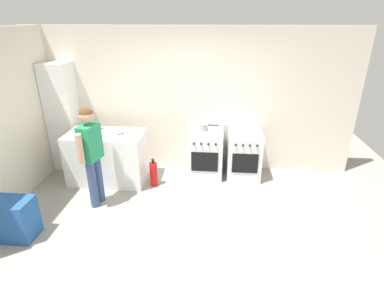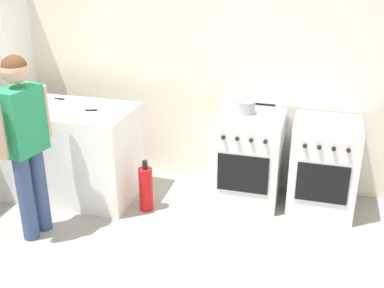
{
  "view_description": "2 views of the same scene",
  "coord_description": "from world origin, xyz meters",
  "px_view_note": "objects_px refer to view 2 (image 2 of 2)",
  "views": [
    {
      "loc": [
        0.54,
        -3.39,
        2.71
      ],
      "look_at": [
        0.16,
        0.92,
        0.88
      ],
      "focal_mm": 28.0,
      "sensor_mm": 36.0,
      "label": 1
    },
    {
      "loc": [
        0.94,
        -2.58,
        2.36
      ],
      "look_at": [
        0.06,
        0.62,
        0.93
      ],
      "focal_mm": 45.0,
      "sensor_mm": 36.0,
      "label": 2
    }
  ],
  "objects_px": {
    "knife_carving": "(81,111)",
    "pot": "(247,107)",
    "fire_extinguisher": "(146,189)",
    "oven_right": "(323,166)",
    "knife_chef": "(41,99)",
    "larder_cabinet": "(5,77)",
    "knife_utility": "(32,111)",
    "knife_bread": "(69,100)",
    "oven_left": "(248,158)",
    "person": "(24,135)"
  },
  "relations": [
    {
      "from": "oven_left",
      "to": "fire_extinguisher",
      "type": "xyz_separation_m",
      "value": [
        -0.87,
        -0.48,
        -0.21
      ]
    },
    {
      "from": "person",
      "to": "knife_utility",
      "type": "bearing_deg",
      "value": 116.9
    },
    {
      "from": "knife_carving",
      "to": "knife_bread",
      "type": "xyz_separation_m",
      "value": [
        -0.26,
        0.25,
        -0.0
      ]
    },
    {
      "from": "knife_carving",
      "to": "person",
      "type": "xyz_separation_m",
      "value": [
        -0.14,
        -0.68,
        0.02
      ]
    },
    {
      "from": "knife_bread",
      "to": "fire_extinguisher",
      "type": "bearing_deg",
      "value": -19.1
    },
    {
      "from": "knife_chef",
      "to": "person",
      "type": "xyz_separation_m",
      "value": [
        0.39,
        -0.88,
        0.02
      ]
    },
    {
      "from": "knife_bread",
      "to": "fire_extinguisher",
      "type": "relative_size",
      "value": 0.7
    },
    {
      "from": "oven_right",
      "to": "knife_carving",
      "type": "distance_m",
      "value": 2.28
    },
    {
      "from": "knife_chef",
      "to": "fire_extinguisher",
      "type": "height_order",
      "value": "knife_chef"
    },
    {
      "from": "person",
      "to": "oven_left",
      "type": "bearing_deg",
      "value": 34.03
    },
    {
      "from": "fire_extinguisher",
      "to": "larder_cabinet",
      "type": "height_order",
      "value": "larder_cabinet"
    },
    {
      "from": "knife_utility",
      "to": "larder_cabinet",
      "type": "distance_m",
      "value": 0.98
    },
    {
      "from": "oven_right",
      "to": "person",
      "type": "bearing_deg",
      "value": -154.65
    },
    {
      "from": "knife_chef",
      "to": "larder_cabinet",
      "type": "height_order",
      "value": "larder_cabinet"
    },
    {
      "from": "pot",
      "to": "knife_bread",
      "type": "bearing_deg",
      "value": -172.22
    },
    {
      "from": "pot",
      "to": "knife_carving",
      "type": "bearing_deg",
      "value": -161.5
    },
    {
      "from": "knife_carving",
      "to": "knife_utility",
      "type": "bearing_deg",
      "value": -163.65
    },
    {
      "from": "knife_carving",
      "to": "fire_extinguisher",
      "type": "bearing_deg",
      "value": -4.87
    },
    {
      "from": "knife_carving",
      "to": "pot",
      "type": "bearing_deg",
      "value": 18.5
    },
    {
      "from": "oven_right",
      "to": "knife_bread",
      "type": "xyz_separation_m",
      "value": [
        -2.45,
        -0.17,
        0.48
      ]
    },
    {
      "from": "fire_extinguisher",
      "to": "oven_right",
      "type": "bearing_deg",
      "value": 16.97
    },
    {
      "from": "knife_carving",
      "to": "oven_left",
      "type": "bearing_deg",
      "value": 15.84
    },
    {
      "from": "knife_carving",
      "to": "knife_utility",
      "type": "height_order",
      "value": "same"
    },
    {
      "from": "knife_carving",
      "to": "knife_bread",
      "type": "bearing_deg",
      "value": 135.52
    },
    {
      "from": "knife_carving",
      "to": "knife_utility",
      "type": "xyz_separation_m",
      "value": [
        -0.42,
        -0.12,
        0.0
      ]
    },
    {
      "from": "pot",
      "to": "larder_cabinet",
      "type": "bearing_deg",
      "value": 179.1
    },
    {
      "from": "larder_cabinet",
      "to": "knife_chef",
      "type": "bearing_deg",
      "value": -27.59
    },
    {
      "from": "larder_cabinet",
      "to": "pot",
      "type": "bearing_deg",
      "value": -0.9
    },
    {
      "from": "knife_carving",
      "to": "larder_cabinet",
      "type": "bearing_deg",
      "value": 155.47
    },
    {
      "from": "larder_cabinet",
      "to": "knife_utility",
      "type": "bearing_deg",
      "value": -41.62
    },
    {
      "from": "knife_bread",
      "to": "oven_right",
      "type": "bearing_deg",
      "value": 4.02
    },
    {
      "from": "oven_left",
      "to": "knife_utility",
      "type": "bearing_deg",
      "value": -164.04
    },
    {
      "from": "oven_right",
      "to": "larder_cabinet",
      "type": "bearing_deg",
      "value": 178.25
    },
    {
      "from": "knife_bread",
      "to": "oven_left",
      "type": "bearing_deg",
      "value": 5.61
    },
    {
      "from": "oven_right",
      "to": "knife_utility",
      "type": "distance_m",
      "value": 2.71
    },
    {
      "from": "knife_carving",
      "to": "knife_utility",
      "type": "distance_m",
      "value": 0.44
    },
    {
      "from": "knife_utility",
      "to": "fire_extinguisher",
      "type": "relative_size",
      "value": 0.45
    },
    {
      "from": "person",
      "to": "fire_extinguisher",
      "type": "height_order",
      "value": "person"
    },
    {
      "from": "knife_bread",
      "to": "larder_cabinet",
      "type": "height_order",
      "value": "larder_cabinet"
    },
    {
      "from": "pot",
      "to": "knife_utility",
      "type": "xyz_separation_m",
      "value": [
        -1.87,
        -0.61,
        -0.01
      ]
    },
    {
      "from": "oven_left",
      "to": "knife_chef",
      "type": "height_order",
      "value": "knife_chef"
    },
    {
      "from": "knife_chef",
      "to": "knife_utility",
      "type": "height_order",
      "value": "same"
    },
    {
      "from": "oven_left",
      "to": "knife_bread",
      "type": "height_order",
      "value": "knife_bread"
    },
    {
      "from": "knife_chef",
      "to": "person",
      "type": "relative_size",
      "value": 0.2
    },
    {
      "from": "knife_chef",
      "to": "person",
      "type": "distance_m",
      "value": 0.96
    },
    {
      "from": "pot",
      "to": "knife_carving",
      "type": "relative_size",
      "value": 1.08
    },
    {
      "from": "knife_chef",
      "to": "pot",
      "type": "bearing_deg",
      "value": 8.21
    },
    {
      "from": "knife_bread",
      "to": "knife_utility",
      "type": "relative_size",
      "value": 1.54
    },
    {
      "from": "knife_utility",
      "to": "fire_extinguisher",
      "type": "xyz_separation_m",
      "value": [
        1.05,
        0.07,
        -0.69
      ]
    },
    {
      "from": "knife_utility",
      "to": "larder_cabinet",
      "type": "height_order",
      "value": "larder_cabinet"
    }
  ]
}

